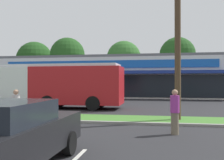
# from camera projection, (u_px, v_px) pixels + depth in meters

# --- Properties ---
(grass_median) EXTENTS (56.00, 2.20, 0.12)m
(grass_median) POSITION_uv_depth(u_px,v_px,m) (102.00, 118.00, 13.09)
(grass_median) COLOR #427A2D
(grass_median) RESTS_ON ground_plane
(curb_lip) EXTENTS (56.00, 0.24, 0.12)m
(curb_lip) POSITION_uv_depth(u_px,v_px,m) (97.00, 122.00, 11.89)
(curb_lip) COLOR gray
(curb_lip) RESTS_ON ground_plane
(storefront_building) EXTENTS (31.19, 15.00, 5.19)m
(storefront_building) POSITION_uv_depth(u_px,v_px,m) (115.00, 77.00, 36.10)
(storefront_building) COLOR silver
(storefront_building) RESTS_ON ground_plane
(tree_far_left) EXTENTS (6.77, 6.77, 9.54)m
(tree_far_left) POSITION_uv_depth(u_px,v_px,m) (35.00, 60.00, 47.84)
(tree_far_left) COLOR #473323
(tree_far_left) RESTS_ON ground_plane
(tree_left) EXTENTS (6.18, 6.18, 9.84)m
(tree_left) POSITION_uv_depth(u_px,v_px,m) (67.00, 55.00, 45.12)
(tree_left) COLOR #473323
(tree_left) RESTS_ON ground_plane
(tree_mid_left) EXTENTS (6.17, 6.17, 9.35)m
(tree_mid_left) POSITION_uv_depth(u_px,v_px,m) (124.00, 58.00, 45.71)
(tree_mid_left) COLOR #473323
(tree_mid_left) RESTS_ON ground_plane
(tree_mid) EXTENTS (5.81, 5.81, 9.24)m
(tree_mid) POSITION_uv_depth(u_px,v_px,m) (177.00, 55.00, 41.10)
(tree_mid) COLOR #473323
(tree_mid) RESTS_ON ground_plane
(utility_pole) EXTENTS (3.02, 2.40, 10.19)m
(utility_pole) POSITION_uv_depth(u_px,v_px,m) (175.00, 12.00, 12.46)
(utility_pole) COLOR #4C3826
(utility_pole) RESTS_ON ground_plane
(city_bus) EXTENTS (12.09, 2.84, 3.25)m
(city_bus) POSITION_uv_depth(u_px,v_px,m) (43.00, 84.00, 19.09)
(city_bus) COLOR #AD191E
(city_bus) RESTS_ON ground_plane
(car_2) EXTENTS (1.90, 4.65, 1.56)m
(car_2) POSITION_uv_depth(u_px,v_px,m) (9.00, 136.00, 5.47)
(car_2) COLOR black
(car_2) RESTS_ON ground_plane
(pedestrian_by_pole) EXTENTS (0.33, 0.33, 1.65)m
(pedestrian_by_pole) POSITION_uv_depth(u_px,v_px,m) (16.00, 109.00, 10.56)
(pedestrian_by_pole) COLOR black
(pedestrian_by_pole) RESTS_ON ground_plane
(pedestrian_far) EXTENTS (0.34, 0.34, 1.68)m
(pedestrian_far) POSITION_uv_depth(u_px,v_px,m) (175.00, 112.00, 9.42)
(pedestrian_far) COLOR #726651
(pedestrian_far) RESTS_ON ground_plane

